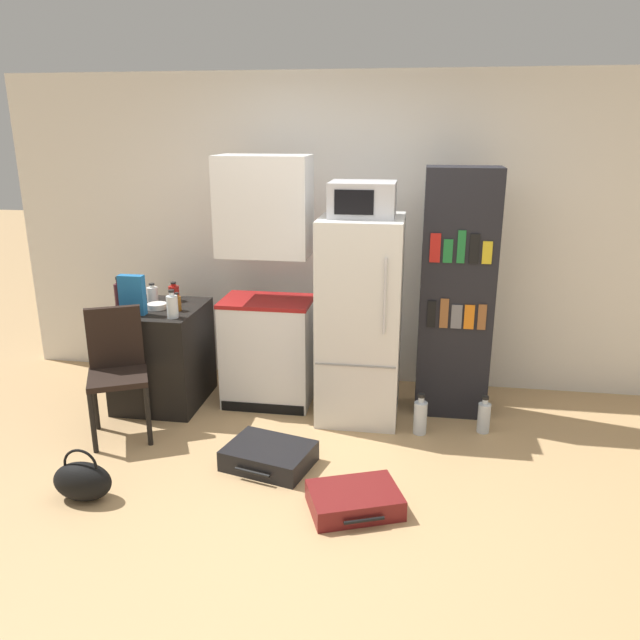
{
  "coord_description": "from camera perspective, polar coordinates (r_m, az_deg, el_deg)",
  "views": [
    {
      "loc": [
        0.49,
        -3.17,
        2.15
      ],
      "look_at": [
        -0.14,
        0.85,
        0.88
      ],
      "focal_mm": 35.0,
      "sensor_mm": 36.0,
      "label": 1
    }
  ],
  "objects": [
    {
      "name": "cereal_box",
      "position": [
        4.85,
        -16.79,
        2.21
      ],
      "size": [
        0.19,
        0.07,
        0.3
      ],
      "color": "#1E66A8",
      "rests_on": "side_table"
    },
    {
      "name": "suitcase_large_flat",
      "position": [
        4.21,
        -4.69,
        -12.27
      ],
      "size": [
        0.63,
        0.53,
        0.14
      ],
      "rotation": [
        0.0,
        0.0,
        -0.25
      ],
      "color": "black",
      "rests_on": "ground_plane"
    },
    {
      "name": "water_bottle_front",
      "position": [
        4.74,
        14.76,
        -8.56
      ],
      "size": [
        0.09,
        0.09,
        0.28
      ],
      "color": "silver",
      "rests_on": "ground_plane"
    },
    {
      "name": "kitchen_hutch",
      "position": [
        4.84,
        -4.92,
        2.5
      ],
      "size": [
        0.7,
        0.47,
        1.94
      ],
      "color": "white",
      "rests_on": "ground_plane"
    },
    {
      "name": "chair",
      "position": [
        4.66,
        -18.09,
        -3.62
      ],
      "size": [
        0.53,
        0.53,
        0.92
      ],
      "rotation": [
        0.0,
        0.0,
        0.45
      ],
      "color": "black",
      "rests_on": "ground_plane"
    },
    {
      "name": "refrigerator",
      "position": [
        4.67,
        3.7,
        0.08
      ],
      "size": [
        0.6,
        0.68,
        1.53
      ],
      "color": "silver",
      "rests_on": "ground_plane"
    },
    {
      "name": "bottle_ketchup_red",
      "position": [
        5.17,
        -13.21,
        2.43
      ],
      "size": [
        0.08,
        0.08,
        0.16
      ],
      "color": "#AD1914",
      "rests_on": "side_table"
    },
    {
      "name": "microwave",
      "position": [
        4.48,
        3.92,
        10.96
      ],
      "size": [
        0.46,
        0.39,
        0.25
      ],
      "color": "#B7B7BC",
      "rests_on": "refrigerator"
    },
    {
      "name": "bookshelf",
      "position": [
        4.77,
        12.36,
        2.25
      ],
      "size": [
        0.54,
        0.34,
        1.87
      ],
      "color": "black",
      "rests_on": "ground_plane"
    },
    {
      "name": "handbag",
      "position": [
        4.09,
        -20.9,
        -13.57
      ],
      "size": [
        0.36,
        0.2,
        0.33
      ],
      "color": "black",
      "rests_on": "ground_plane"
    },
    {
      "name": "bottle_amber_beer",
      "position": [
        4.89,
        -12.93,
        1.51
      ],
      "size": [
        0.06,
        0.06,
        0.14
      ],
      "color": "brown",
      "rests_on": "side_table"
    },
    {
      "name": "water_bottle_middle",
      "position": [
        4.63,
        9.16,
        -8.73
      ],
      "size": [
        0.1,
        0.1,
        0.31
      ],
      "color": "silver",
      "rests_on": "ground_plane"
    },
    {
      "name": "bottle_wine_dark",
      "position": [
        5.02,
        -17.86,
        2.11
      ],
      "size": [
        0.08,
        0.08,
        0.26
      ],
      "color": "black",
      "rests_on": "side_table"
    },
    {
      "name": "suitcase_small_flat",
      "position": [
        3.78,
        3.17,
        -16.11
      ],
      "size": [
        0.61,
        0.53,
        0.12
      ],
      "rotation": [
        0.0,
        0.0,
        0.37
      ],
      "color": "maroon",
      "rests_on": "ground_plane"
    },
    {
      "name": "bowl",
      "position": [
        4.99,
        -14.68,
        1.24
      ],
      "size": [
        0.15,
        0.15,
        0.04
      ],
      "color": "silver",
      "rests_on": "side_table"
    },
    {
      "name": "bottle_clear_short",
      "position": [
        4.7,
        -13.35,
        1.25
      ],
      "size": [
        0.08,
        0.08,
        0.21
      ],
      "color": "silver",
      "rests_on": "side_table"
    },
    {
      "name": "ground_plane",
      "position": [
        3.86,
        0.15,
        -16.47
      ],
      "size": [
        24.0,
        24.0,
        0.0
      ],
      "primitive_type": "plane",
      "color": "tan"
    },
    {
      "name": "wall_back",
      "position": [
        5.25,
        5.73,
        7.79
      ],
      "size": [
        6.4,
        0.1,
        2.56
      ],
      "color": "white",
      "rests_on": "ground_plane"
    },
    {
      "name": "bottle_milk_white",
      "position": [
        5.18,
        -15.07,
        2.31
      ],
      "size": [
        0.09,
        0.09,
        0.15
      ],
      "color": "white",
      "rests_on": "side_table"
    },
    {
      "name": "side_table",
      "position": [
        5.14,
        -14.22,
        -3.13
      ],
      "size": [
        0.64,
        0.72,
        0.79
      ],
      "color": "black",
      "rests_on": "ground_plane"
    }
  ]
}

